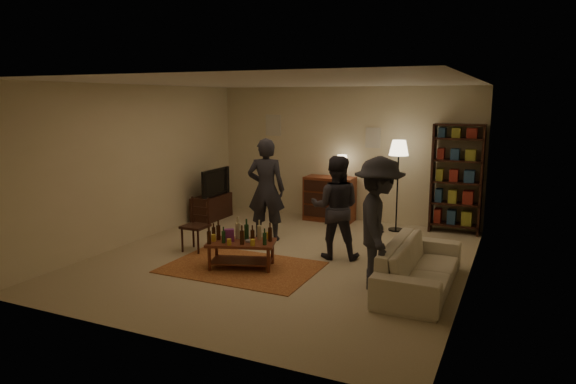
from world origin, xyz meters
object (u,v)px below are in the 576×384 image
Objects in this scene: person_right at (335,207)px; person_by_sofa at (378,223)px; tv_stand at (212,201)px; dresser at (330,198)px; bookshelf at (457,178)px; person_left at (266,190)px; coffee_table at (241,243)px; floor_lamp at (399,154)px; dining_chair at (197,223)px; sofa at (420,266)px.

person_right is 1.35m from person_by_sofa.
person_by_sofa is at bearing -30.01° from tv_stand.
bookshelf is (2.44, 0.07, 0.56)m from dresser.
person_left reaches higher than person_right.
person_left is 1.53m from person_right.
floor_lamp is at bearing 63.00° from coffee_table.
floor_lamp is at bearing -157.10° from person_left.
person_by_sofa is at bearing -99.60° from bookshelf.
person_left reaches higher than dining_chair.
person_left reaches higher than coffee_table.
floor_lamp is (-1.01, -0.32, 0.42)m from bookshelf.
person_by_sofa reaches higher than dresser.
person_right is at bearing -122.21° from bookshelf.
coffee_table is 1.04× the size of tv_stand.
coffee_table is at bearing 95.63° from sofa.
coffee_table is at bearing -117.00° from floor_lamp.
dining_chair is at bearing 156.02° from coffee_table.
person_right reaches higher than tv_stand.
person_left is (0.74, 1.04, 0.44)m from dining_chair.
sofa is at bearing 136.46° from person_right.
floor_lamp is at bearing -7.56° from person_by_sofa.
coffee_table is 0.61× the size of person_left.
bookshelf is 3.41m from person_by_sofa.
person_right is (3.19, -1.41, 0.42)m from tv_stand.
dining_chair is 2.20m from tv_stand.
person_right is (1.09, 1.05, 0.43)m from coffee_table.
person_left is at bearing -33.37° from person_right.
person_by_sofa is (0.93, -0.97, 0.06)m from person_right.
bookshelf is (2.60, 3.43, 0.66)m from coffee_table.
person_by_sofa is (3.13, -0.42, 0.41)m from dining_chair.
tv_stand is at bearing -38.74° from person_right.
dresser is 3.81m from person_by_sofa.
dining_chair is at bearing -63.11° from tv_stand.
person_left is at bearing 42.73° from person_by_sofa.
person_right is 0.93× the size of person_by_sofa.
dresser is 0.76× the size of person_left.
person_by_sofa is at bearing -81.73° from floor_lamp.
coffee_table is 2.56m from sofa.
dining_chair is 0.52× the size of floor_lamp.
dresser reaches higher than dining_chair.
coffee_table is 3.22m from tv_stand.
person_right is (2.19, 0.56, 0.34)m from dining_chair.
sofa is at bearing -86.80° from person_by_sofa.
coffee_table is at bearing -49.49° from tv_stand.
coffee_table is 2.09m from person_by_sofa.
person_by_sofa is (-0.52, -0.18, 0.56)m from sofa.
dining_chair is 3.18m from person_by_sofa.
dresser reaches higher than sofa.
dining_chair is 1.35m from person_left.
sofa is at bearing -25.34° from tv_stand.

